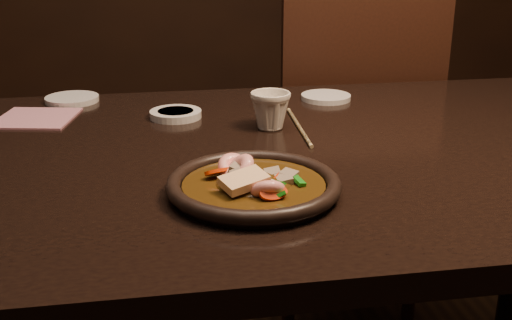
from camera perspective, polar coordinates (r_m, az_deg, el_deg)
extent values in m
cube|color=black|center=(1.14, 3.20, 0.16)|extent=(1.60, 0.90, 0.04)
cube|color=black|center=(1.96, 7.49, 0.38)|extent=(0.47, 0.47, 0.04)
cylinder|color=black|center=(2.26, 10.62, -3.70)|extent=(0.04, 0.04, 0.44)
cylinder|color=black|center=(1.95, 13.81, -8.00)|extent=(0.04, 0.04, 0.44)
cylinder|color=black|center=(2.18, 1.31, -4.23)|extent=(0.04, 0.04, 0.44)
cylinder|color=black|center=(1.85, 2.96, -8.88)|extent=(0.04, 0.04, 0.44)
cube|color=black|center=(1.69, 9.59, 6.35)|extent=(0.43, 0.05, 0.48)
cylinder|color=black|center=(0.94, -0.20, -2.75)|extent=(0.23, 0.23, 0.01)
torus|color=black|center=(0.93, -0.21, -2.13)|extent=(0.26, 0.26, 0.02)
cylinder|color=#362209|center=(0.93, -0.20, -2.34)|extent=(0.21, 0.21, 0.01)
ellipsoid|color=#362209|center=(0.93, -0.20, -2.34)|extent=(0.12, 0.11, 0.03)
torus|color=#FEADA1|center=(0.90, 1.05, -2.82)|extent=(0.05, 0.05, 0.05)
torus|color=#FEADA1|center=(0.96, -1.89, -0.75)|extent=(0.06, 0.06, 0.04)
torus|color=#FEADA1|center=(0.95, -1.63, -1.00)|extent=(0.06, 0.06, 0.05)
cube|color=gray|center=(0.95, 2.91, -1.59)|extent=(0.03, 0.03, 0.02)
cube|color=gray|center=(0.93, -1.43, -1.50)|extent=(0.03, 0.03, 0.02)
cube|color=gray|center=(0.95, -0.55, -1.40)|extent=(0.03, 0.03, 0.03)
cube|color=gray|center=(0.95, 1.53, -1.45)|extent=(0.03, 0.03, 0.03)
cube|color=gray|center=(0.93, 2.50, -2.00)|extent=(0.03, 0.03, 0.03)
cube|color=gray|center=(0.95, -1.65, -1.06)|extent=(0.03, 0.03, 0.03)
cylinder|color=red|center=(0.90, -0.61, -2.75)|extent=(0.04, 0.04, 0.02)
cylinder|color=red|center=(0.88, 1.56, -2.94)|extent=(0.05, 0.04, 0.03)
cylinder|color=red|center=(0.95, -3.46, -1.05)|extent=(0.05, 0.05, 0.03)
cylinder|color=red|center=(0.94, 1.66, -1.64)|extent=(0.05, 0.05, 0.03)
cube|color=#197716|center=(0.94, -0.47, -1.83)|extent=(0.03, 0.02, 0.03)
cube|color=#197716|center=(0.88, 1.61, -3.43)|extent=(0.04, 0.01, 0.03)
cube|color=#197716|center=(0.93, 3.69, -1.75)|extent=(0.02, 0.04, 0.01)
cube|color=#197716|center=(0.91, 2.12, -2.18)|extent=(0.03, 0.03, 0.02)
cube|color=#197716|center=(0.92, 0.60, -2.00)|extent=(0.04, 0.01, 0.03)
cube|color=#197716|center=(0.94, 0.03, -1.22)|extent=(0.04, 0.03, 0.01)
cube|color=#197716|center=(0.93, 0.13, -1.24)|extent=(0.04, 0.03, 0.02)
ellipsoid|color=beige|center=(0.93, -0.12, -1.83)|extent=(0.04, 0.03, 0.02)
ellipsoid|color=beige|center=(0.94, -0.66, -1.09)|extent=(0.04, 0.04, 0.02)
ellipsoid|color=beige|center=(0.91, 1.08, -2.39)|extent=(0.03, 0.04, 0.02)
ellipsoid|color=beige|center=(0.92, 0.06, -1.81)|extent=(0.04, 0.03, 0.02)
ellipsoid|color=beige|center=(0.94, -1.63, -1.57)|extent=(0.04, 0.04, 0.02)
ellipsoid|color=beige|center=(0.91, -2.19, -1.89)|extent=(0.03, 0.03, 0.02)
cube|color=#F5C992|center=(0.90, -1.07, -1.83)|extent=(0.08, 0.06, 0.03)
cylinder|color=silver|center=(1.32, -7.15, 4.07)|extent=(0.11, 0.11, 0.01)
cylinder|color=silver|center=(1.49, -16.03, 5.23)|extent=(0.12, 0.12, 0.01)
cylinder|color=silver|center=(1.46, 6.23, 5.58)|extent=(0.11, 0.11, 0.01)
imported|color=beige|center=(1.23, 1.28, 4.54)|extent=(0.09, 0.09, 0.08)
cylinder|color=tan|center=(1.24, 3.90, 2.90)|extent=(0.02, 0.23, 0.01)
cylinder|color=tan|center=(1.25, 3.80, 3.06)|extent=(0.02, 0.23, 0.01)
cube|color=#AD6A77|center=(1.38, -18.96, 3.54)|extent=(0.18, 0.18, 0.00)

